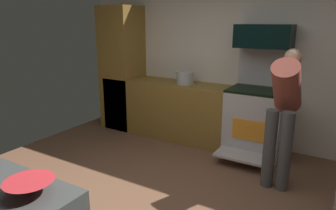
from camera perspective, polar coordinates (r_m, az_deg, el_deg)
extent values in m
cube|color=silver|center=(4.89, 12.08, 8.36)|extent=(5.20, 0.12, 2.60)
cube|color=olive|center=(5.10, 0.61, -0.77)|extent=(2.40, 0.60, 0.90)
cube|color=olive|center=(5.54, -8.39, 6.71)|extent=(0.60, 0.60, 2.10)
cube|color=beige|center=(4.57, 15.76, -3.18)|extent=(0.76, 0.64, 0.92)
cube|color=black|center=(4.45, 16.20, 2.64)|extent=(0.76, 0.64, 0.03)
cube|color=beige|center=(4.67, 17.41, 6.78)|extent=(0.76, 0.06, 0.55)
cube|color=orange|center=(4.27, 14.56, -4.52)|extent=(0.44, 0.01, 0.28)
cube|color=beige|center=(4.24, 13.61, -9.15)|extent=(0.72, 0.35, 0.03)
cube|color=black|center=(4.45, 17.25, 12.00)|extent=(0.74, 0.38, 0.31)
cylinder|color=#4A4A4A|center=(3.73, 18.15, -7.63)|extent=(0.14, 0.14, 0.92)
cylinder|color=#4A4A4A|center=(3.70, 20.73, -8.05)|extent=(0.14, 0.14, 0.92)
cylinder|color=#9F493C|center=(3.69, 20.99, 3.22)|extent=(0.30, 0.60, 0.66)
sphere|color=tan|center=(3.87, 22.06, 8.14)|extent=(0.20, 0.20, 0.20)
cone|color=red|center=(2.01, -24.10, -13.55)|extent=(0.29, 0.29, 0.08)
cylinder|color=#B5B5B9|center=(4.86, 3.16, 5.04)|extent=(0.27, 0.27, 0.20)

